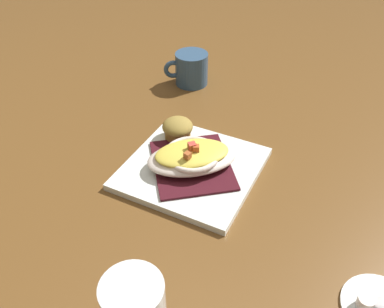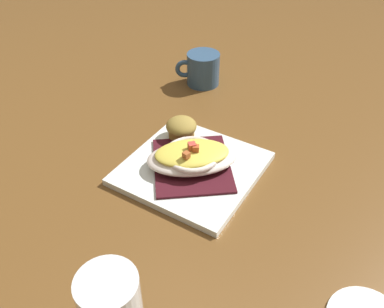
% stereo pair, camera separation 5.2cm
% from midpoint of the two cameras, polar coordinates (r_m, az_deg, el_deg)
% --- Properties ---
extents(ground_plane, '(2.60, 2.60, 0.00)m').
position_cam_midpoint_polar(ground_plane, '(0.82, 1.82, -2.44)').
color(ground_plane, brown).
extents(square_plate, '(0.27, 0.27, 0.01)m').
position_cam_midpoint_polar(square_plate, '(0.82, 1.83, -2.07)').
color(square_plate, white).
rests_on(square_plate, ground_plane).
extents(folded_napkin, '(0.23, 0.23, 0.01)m').
position_cam_midpoint_polar(folded_napkin, '(0.81, 1.84, -1.55)').
color(folded_napkin, '#40121B').
rests_on(folded_napkin, square_plate).
extents(gratin_dish, '(0.20, 0.20, 0.05)m').
position_cam_midpoint_polar(gratin_dish, '(0.80, 1.88, -0.33)').
color(gratin_dish, silver).
rests_on(gratin_dish, folded_napkin).
extents(muffin, '(0.07, 0.07, 0.05)m').
position_cam_midpoint_polar(muffin, '(0.87, 0.22, 3.58)').
color(muffin, olive).
rests_on(muffin, square_plate).
extents(coffee_mug, '(0.10, 0.09, 0.08)m').
position_cam_midpoint_polar(coffee_mug, '(1.10, 2.87, 11.55)').
color(coffee_mug, '#315174').
rests_on(coffee_mug, ground_plane).
extents(stemmed_glass, '(0.08, 0.08, 0.14)m').
position_cam_midpoint_polar(stemmed_glass, '(0.53, -8.38, -19.81)').
color(stemmed_glass, white).
rests_on(stemmed_glass, ground_plane).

